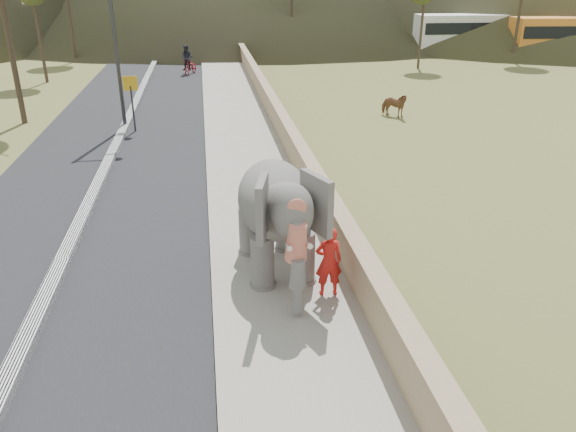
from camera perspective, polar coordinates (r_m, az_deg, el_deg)
The scene contains 13 objects.
ground at distance 13.77m, azimuth -1.59°, elevation -4.46°, with size 160.00×160.00×0.00m, color olive.
road at distance 23.27m, azimuth -17.08°, elevation 6.50°, with size 7.00×120.00×0.03m, color black.
median at distance 23.24m, azimuth -17.11°, elevation 6.73°, with size 0.35×120.00×0.22m, color black.
walkway at distance 23.02m, azimuth -4.64°, elevation 7.45°, with size 3.00×120.00×0.15m, color #9E9687.
parapet at distance 23.05m, azimuth -0.54°, elevation 8.78°, with size 0.30×120.00×1.10m, color tan.
lamppost at distance 25.59m, azimuth -16.75°, elevation 19.17°, with size 1.76×0.36×8.00m.
signboard at distance 25.33m, azimuth -15.63°, elevation 11.84°, with size 0.60×0.08×2.40m.
cow at distance 27.77m, azimuth 10.70°, elevation 11.02°, with size 0.62×1.35×1.14m, color brown.
distant_car at distance 53.65m, azimuth 16.92°, elevation 16.61°, with size 1.70×4.23×1.44m, color silver.
bus_white at distance 52.21m, azimuth 18.97°, elevation 17.11°, with size 2.50×11.00×3.10m, color white.
elephant_and_man at distance 12.60m, azimuth -1.25°, elevation 0.13°, with size 2.30×3.79×2.64m.
motorcyclist at distance 39.55m, azimuth -10.02°, elevation 15.05°, with size 1.33×1.93×1.93m.
trees at distance 39.89m, azimuth -3.92°, elevation 19.99°, with size 47.45×43.00×8.92m.
Camera 1 is at (-1.40, -12.05, 6.51)m, focal length 35.00 mm.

